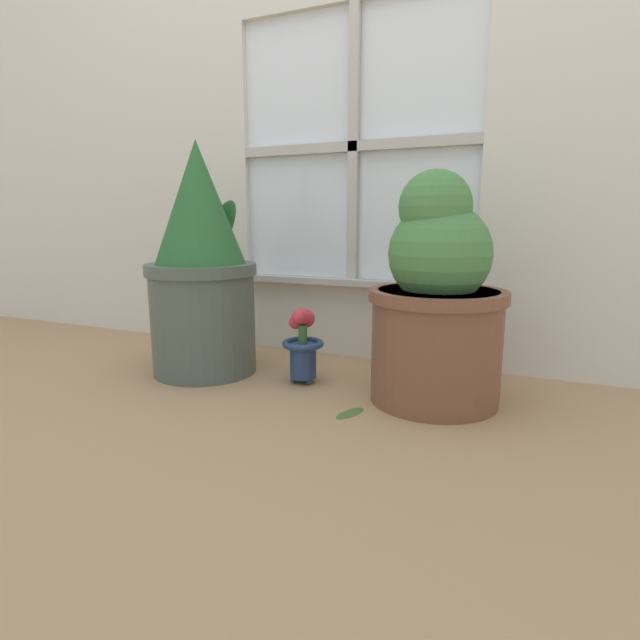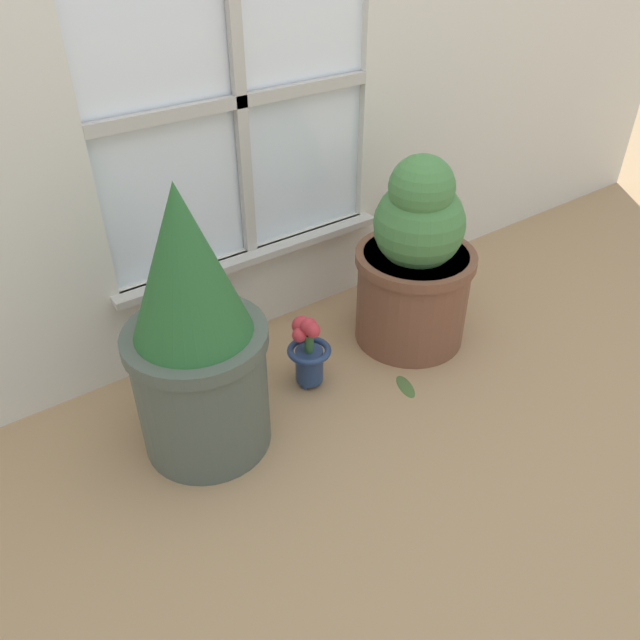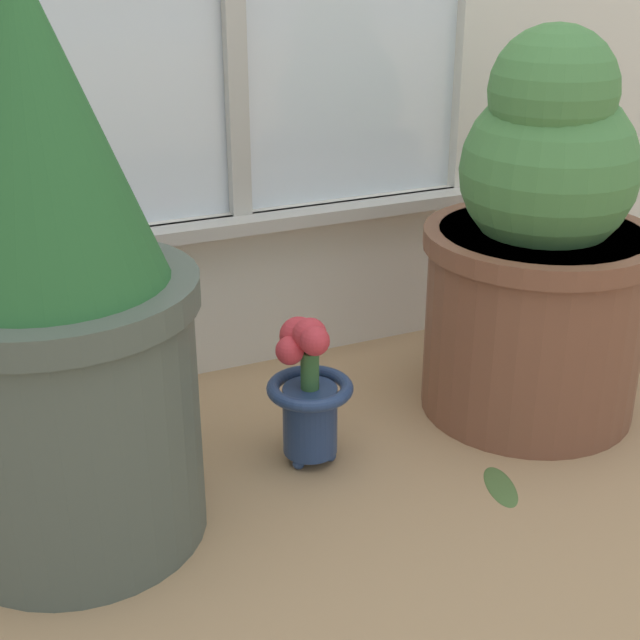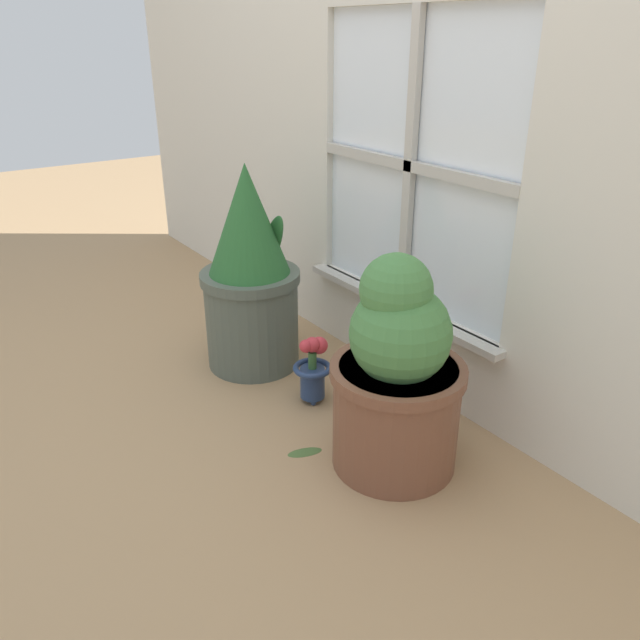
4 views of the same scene
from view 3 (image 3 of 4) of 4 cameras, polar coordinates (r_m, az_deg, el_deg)
ground_plane at (r=1.32m, az=4.06°, el=-12.83°), size 10.00×10.00×0.00m
potted_plant_left at (r=1.18m, az=-16.71°, el=1.63°), size 0.37×0.37×0.78m
potted_plant_right at (r=1.54m, az=13.87°, el=4.20°), size 0.39×0.39×0.66m
flower_vase at (r=1.39m, az=-0.78°, el=-4.42°), size 0.14×0.14×0.25m
fallen_leaf at (r=1.42m, az=11.49°, el=-10.29°), size 0.08×0.12×0.01m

